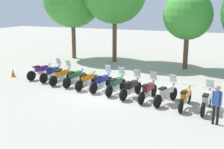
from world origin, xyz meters
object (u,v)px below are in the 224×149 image
at_px(motorcycle_3, 75,77).
at_px(motorcycle_11, 207,100).
at_px(motorcycle_0, 41,71).
at_px(motorcycle_7, 131,87).
at_px(tree_2, 188,15).
at_px(motorcycle_1, 53,72).
at_px(motorcycle_5, 102,81).
at_px(traffic_cone, 13,73).
at_px(person_0, 217,102).
at_px(motorcycle_2, 62,75).
at_px(motorcycle_9, 166,93).
at_px(motorcycle_4, 87,80).
at_px(motorcycle_6, 116,84).
at_px(motorcycle_10, 185,97).
at_px(motorcycle_8, 148,90).

bearing_deg(motorcycle_3, motorcycle_11, -91.73).
relative_size(motorcycle_0, motorcycle_7, 0.97).
height_order(motorcycle_0, tree_2, tree_2).
bearing_deg(motorcycle_1, motorcycle_11, -92.35).
height_order(motorcycle_5, traffic_cone, motorcycle_5).
bearing_deg(person_0, motorcycle_3, -96.31).
distance_m(motorcycle_1, traffic_cone, 3.04).
bearing_deg(motorcycle_2, motorcycle_5, -89.53).
height_order(motorcycle_2, person_0, person_0).
bearing_deg(motorcycle_9, traffic_cone, 99.98).
height_order(motorcycle_0, motorcycle_2, motorcycle_2).
xyz_separation_m(motorcycle_4, traffic_cone, (-5.95, 0.39, -0.23)).
bearing_deg(motorcycle_3, motorcycle_6, -91.47).
relative_size(motorcycle_4, motorcycle_9, 1.03).
bearing_deg(motorcycle_6, motorcycle_7, -100.67).
xyz_separation_m(motorcycle_7, person_0, (4.42, -2.12, 0.45)).
relative_size(motorcycle_2, motorcycle_6, 1.00).
relative_size(motorcycle_2, tree_2, 0.37).
relative_size(motorcycle_7, traffic_cone, 3.95).
bearing_deg(motorcycle_3, tree_2, -26.67).
bearing_deg(tree_2, motorcycle_10, -79.90).
distance_m(motorcycle_9, person_0, 3.08).
height_order(person_0, traffic_cone, person_0).
bearing_deg(person_0, motorcycle_11, -147.92).
distance_m(motorcycle_2, motorcycle_9, 6.94).
distance_m(motorcycle_5, person_0, 6.89).
xyz_separation_m(motorcycle_0, person_0, (11.25, -3.49, 0.47)).
bearing_deg(motorcycle_8, motorcycle_7, 88.01).
bearing_deg(motorcycle_7, traffic_cone, 93.92).
distance_m(motorcycle_4, motorcycle_8, 3.97).
bearing_deg(motorcycle_11, person_0, -156.79).
xyz_separation_m(motorcycle_0, motorcycle_8, (7.81, -1.52, 0.01)).
relative_size(motorcycle_4, tree_2, 0.37).
bearing_deg(motorcycle_3, motorcycle_9, -92.28).
bearing_deg(motorcycle_10, traffic_cone, 86.65).
relative_size(motorcycle_3, motorcycle_6, 1.00).
bearing_deg(motorcycle_9, tree_2, 20.59).
height_order(motorcycle_6, motorcycle_9, same).
xyz_separation_m(motorcycle_10, person_0, (1.49, -1.58, 0.47)).
relative_size(person_0, tree_2, 0.28).
distance_m(motorcycle_4, motorcycle_7, 2.98).
bearing_deg(motorcycle_9, motorcycle_3, 95.65).
xyz_separation_m(motorcycle_2, motorcycle_8, (5.86, -1.02, 0.00)).
bearing_deg(motorcycle_1, motorcycle_5, -92.72).
relative_size(motorcycle_10, person_0, 1.32).
bearing_deg(tree_2, motorcycle_2, -130.23).
distance_m(motorcycle_1, motorcycle_2, 1.04).
distance_m(person_0, traffic_cone, 13.66).
distance_m(motorcycle_8, motorcycle_10, 1.99).
xyz_separation_m(motorcycle_8, motorcycle_11, (2.93, -0.47, 0.00)).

